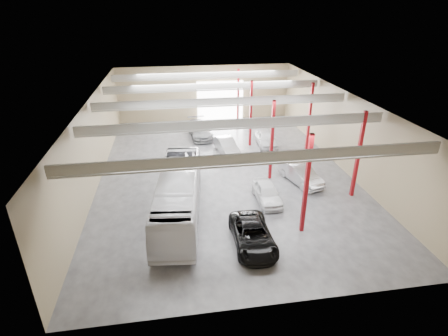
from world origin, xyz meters
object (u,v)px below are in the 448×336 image
object	(u,v)px
car_right_near	(301,174)
car_row_c	(200,130)
car_right_far	(266,139)
car_row_b	(226,146)
car_row_a	(267,192)
black_sedan	(253,235)
coach_bus	(179,195)

from	to	relation	value
car_right_near	car_row_c	bearing A→B (deg)	104.28
car_right_far	car_row_b	bearing A→B (deg)	-162.36
car_row_a	car_row_b	world-z (taller)	car_row_b
car_row_c	car_right_far	size ratio (longest dim) A/B	1.24
black_sedan	car_right_near	xyz separation A→B (m)	(6.04, 7.81, 0.05)
car_row_b	car_row_c	size ratio (longest dim) A/B	0.79
car_row_a	car_right_far	world-z (taller)	car_right_far
car_row_c	car_right_far	xyz separation A→B (m)	(6.80, -3.99, -0.04)
car_right_near	car_right_far	distance (m)	8.80
car_row_c	car_right_far	bearing A→B (deg)	-35.31
car_right_far	car_right_near	bearing A→B (deg)	-82.77
car_row_a	black_sedan	bearing A→B (deg)	-114.74
car_row_c	car_right_near	xyz separation A→B (m)	(7.47, -12.77, -0.06)
coach_bus	black_sedan	xyz separation A→B (m)	(4.45, -4.27, -0.93)
black_sedan	car_row_c	size ratio (longest dim) A/B	0.91
black_sedan	car_row_b	xyz separation A→B (m)	(0.80, 15.37, 0.02)
coach_bus	car_row_a	bearing A→B (deg)	14.27
black_sedan	car_row_a	size ratio (longest dim) A/B	1.23
car_row_b	car_right_far	distance (m)	4.72
car_row_b	car_right_near	bearing A→B (deg)	-65.03
car_row_a	car_row_c	distance (m)	15.83
car_right_far	car_row_a	bearing A→B (deg)	-101.96
coach_bus	car_row_a	xyz separation A→B (m)	(6.81, 0.93, -0.93)
car_row_b	car_row_a	bearing A→B (deg)	-91.00
car_row_a	car_row_b	bearing A→B (deg)	98.39
car_row_a	car_row_c	world-z (taller)	car_row_c
car_right_near	car_row_b	bearing A→B (deg)	108.62
black_sedan	car_row_a	xyz separation A→B (m)	(2.36, 5.20, -0.00)
car_right_near	car_right_far	world-z (taller)	car_right_far
car_row_a	car_right_near	xyz separation A→B (m)	(3.68, 2.61, 0.05)
coach_bus	car_row_c	bearing A→B (deg)	86.06
car_row_a	car_row_c	bearing A→B (deg)	103.55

